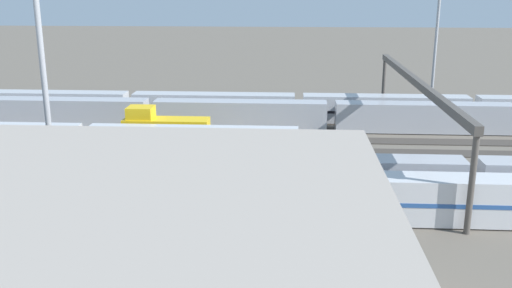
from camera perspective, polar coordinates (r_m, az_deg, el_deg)
ground_plane at (r=67.40m, az=-1.38°, el=-0.64°), size 400.00×400.00×0.00m
track_bed_0 at (r=86.71m, az=-0.26°, el=3.11°), size 140.00×2.80×0.12m
track_bed_1 at (r=81.84m, az=-0.49°, el=2.35°), size 140.00×2.80×0.12m
track_bed_2 at (r=77.00m, az=-0.75°, el=1.49°), size 140.00×2.80×0.12m
track_bed_3 at (r=72.18m, az=-1.04°, el=0.52°), size 140.00×2.80×0.12m
track_bed_4 at (r=67.38m, az=-1.38°, el=-0.59°), size 140.00×2.80×0.12m
track_bed_5 at (r=62.62m, az=-1.77°, el=-1.88°), size 140.00×2.80×0.12m
track_bed_6 at (r=57.90m, az=-2.22°, el=-3.37°), size 140.00×2.80×0.12m
track_bed_7 at (r=53.22m, az=-2.75°, el=-5.13°), size 140.00×2.80×0.12m
track_bed_8 at (r=48.62m, az=-3.39°, el=-7.22°), size 140.00×2.80×0.12m
train_on_track_5 at (r=65.85m, az=-16.78°, el=0.09°), size 47.20×3.06×3.80m
train_on_track_7 at (r=53.21m, az=-7.55°, el=-2.99°), size 139.00×3.06×4.40m
train_on_track_4 at (r=68.22m, az=-9.12°, el=1.24°), size 10.00×3.00×5.00m
train_on_track_8 at (r=48.46m, az=-7.74°, el=-4.94°), size 119.80×3.06×3.80m
train_on_track_2 at (r=76.63m, az=-1.59°, el=2.93°), size 119.80×3.00×3.80m
train_on_track_1 at (r=81.23m, az=4.29°, el=3.61°), size 95.60×3.06×3.80m
light_mast_1 at (r=45.46m, az=-21.07°, el=12.98°), size 2.80×0.70×27.72m
light_mast_2 at (r=90.16m, az=17.80°, el=13.14°), size 2.80×0.70×24.88m
signal_gantry at (r=66.88m, az=15.64°, el=5.51°), size 0.70×45.00×8.80m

